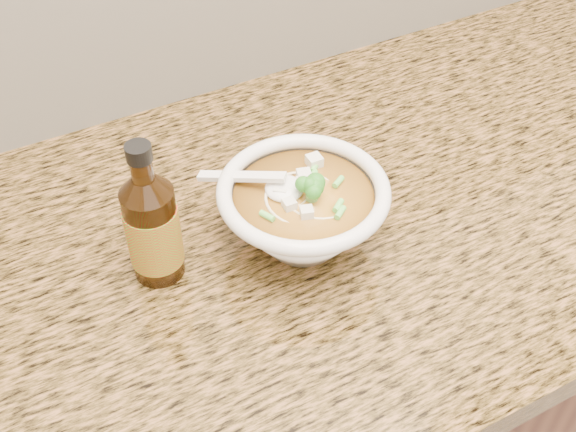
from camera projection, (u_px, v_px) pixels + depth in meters
name	position (u px, v px, depth m)	size (l,w,h in m)	color
cabinet	(345.00, 391.00, 1.26)	(4.00, 0.65, 0.86)	#351910
counter_slab	(364.00, 204.00, 0.95)	(4.00, 0.68, 0.04)	brown
soup_bowl	(303.00, 213.00, 0.84)	(0.20, 0.20, 0.11)	white
hot_sauce_bottle	(153.00, 228.00, 0.79)	(0.08, 0.08, 0.18)	#331B06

